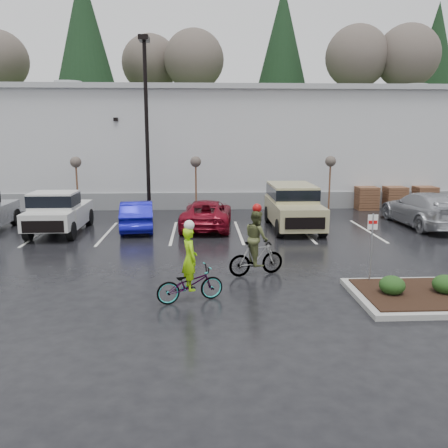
{
  "coord_description": "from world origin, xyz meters",
  "views": [
    {
      "loc": [
        -1.23,
        -13.19,
        4.59
      ],
      "look_at": [
        -0.41,
        3.41,
        1.3
      ],
      "focal_mm": 38.0,
      "sensor_mm": 36.0,
      "label": 1
    }
  ],
  "objects_px": {
    "cyclist_olive": "(256,249)",
    "pallet_stack_a": "(366,198)",
    "lamppost": "(146,109)",
    "sapling_east": "(330,164)",
    "pallet_stack_b": "(395,198)",
    "sapling_mid": "(196,165)",
    "car_red": "(207,214)",
    "pallet_stack_c": "(424,198)",
    "pickup_white": "(61,211)",
    "car_blue": "(137,215)",
    "fire_lane_sign": "(372,240)",
    "car_far_silver": "(424,209)",
    "cyclist_hivis": "(190,277)",
    "sapling_west": "(76,165)",
    "suv_tan": "(294,207)"
  },
  "relations": [
    {
      "from": "cyclist_olive",
      "to": "pallet_stack_a",
      "type": "bearing_deg",
      "value": -49.69
    },
    {
      "from": "lamppost",
      "to": "sapling_east",
      "type": "height_order",
      "value": "lamppost"
    },
    {
      "from": "pallet_stack_b",
      "to": "sapling_mid",
      "type": "bearing_deg",
      "value": -175.11
    },
    {
      "from": "car_red",
      "to": "sapling_mid",
      "type": "bearing_deg",
      "value": -77.37
    },
    {
      "from": "pallet_stack_c",
      "to": "pickup_white",
      "type": "relative_size",
      "value": 0.26
    },
    {
      "from": "cyclist_olive",
      "to": "car_red",
      "type": "bearing_deg",
      "value": -6.22
    },
    {
      "from": "pickup_white",
      "to": "pallet_stack_a",
      "type": "bearing_deg",
      "value": 18.68
    },
    {
      "from": "lamppost",
      "to": "cyclist_olive",
      "type": "height_order",
      "value": "lamppost"
    },
    {
      "from": "sapling_east",
      "to": "car_blue",
      "type": "distance_m",
      "value": 11.23
    },
    {
      "from": "sapling_mid",
      "to": "pallet_stack_b",
      "type": "height_order",
      "value": "sapling_mid"
    },
    {
      "from": "fire_lane_sign",
      "to": "pickup_white",
      "type": "height_order",
      "value": "fire_lane_sign"
    },
    {
      "from": "pallet_stack_a",
      "to": "cyclist_olive",
      "type": "distance_m",
      "value": 14.87
    },
    {
      "from": "pallet_stack_a",
      "to": "car_far_silver",
      "type": "distance_m",
      "value": 5.12
    },
    {
      "from": "pickup_white",
      "to": "car_red",
      "type": "distance_m",
      "value": 6.72
    },
    {
      "from": "pallet_stack_a",
      "to": "car_red",
      "type": "bearing_deg",
      "value": -152.5
    },
    {
      "from": "lamppost",
      "to": "pallet_stack_a",
      "type": "relative_size",
      "value": 6.83
    },
    {
      "from": "pickup_white",
      "to": "cyclist_olive",
      "type": "distance_m",
      "value": 10.83
    },
    {
      "from": "sapling_mid",
      "to": "sapling_east",
      "type": "height_order",
      "value": "same"
    },
    {
      "from": "pallet_stack_b",
      "to": "pallet_stack_c",
      "type": "height_order",
      "value": "same"
    },
    {
      "from": "lamppost",
      "to": "car_red",
      "type": "relative_size",
      "value": 1.9
    },
    {
      "from": "fire_lane_sign",
      "to": "car_blue",
      "type": "bearing_deg",
      "value": 132.84
    },
    {
      "from": "pickup_white",
      "to": "cyclist_hivis",
      "type": "relative_size",
      "value": 2.3
    },
    {
      "from": "cyclist_olive",
      "to": "pallet_stack_c",
      "type": "bearing_deg",
      "value": -59.7
    },
    {
      "from": "fire_lane_sign",
      "to": "pickup_white",
      "type": "bearing_deg",
      "value": 143.92
    },
    {
      "from": "sapling_mid",
      "to": "car_red",
      "type": "relative_size",
      "value": 0.66
    },
    {
      "from": "sapling_west",
      "to": "suv_tan",
      "type": "distance_m",
      "value": 12.07
    },
    {
      "from": "fire_lane_sign",
      "to": "car_red",
      "type": "bearing_deg",
      "value": 118.22
    },
    {
      "from": "pallet_stack_b",
      "to": "car_blue",
      "type": "height_order",
      "value": "car_blue"
    },
    {
      "from": "sapling_east",
      "to": "pallet_stack_a",
      "type": "relative_size",
      "value": 2.37
    },
    {
      "from": "lamppost",
      "to": "fire_lane_sign",
      "type": "bearing_deg",
      "value": -56.54
    },
    {
      "from": "fire_lane_sign",
      "to": "cyclist_hivis",
      "type": "distance_m",
      "value": 5.5
    },
    {
      "from": "pallet_stack_c",
      "to": "fire_lane_sign",
      "type": "distance_m",
      "value": 16.07
    },
    {
      "from": "pallet_stack_b",
      "to": "car_far_silver",
      "type": "relative_size",
      "value": 0.24
    },
    {
      "from": "pallet_stack_c",
      "to": "pallet_stack_a",
      "type": "bearing_deg",
      "value": 180.0
    },
    {
      "from": "sapling_west",
      "to": "car_red",
      "type": "xyz_separation_m",
      "value": [
        7.04,
        -3.92,
        -2.05
      ]
    },
    {
      "from": "sapling_west",
      "to": "cyclist_olive",
      "type": "bearing_deg",
      "value": -53.57
    },
    {
      "from": "sapling_west",
      "to": "car_blue",
      "type": "distance_m",
      "value": 5.95
    },
    {
      "from": "fire_lane_sign",
      "to": "pickup_white",
      "type": "relative_size",
      "value": 0.42
    },
    {
      "from": "pickup_white",
      "to": "car_far_silver",
      "type": "relative_size",
      "value": 0.91
    },
    {
      "from": "car_red",
      "to": "car_far_silver",
      "type": "distance_m",
      "value": 10.58
    },
    {
      "from": "pallet_stack_a",
      "to": "car_blue",
      "type": "height_order",
      "value": "car_blue"
    },
    {
      "from": "car_blue",
      "to": "pallet_stack_a",
      "type": "bearing_deg",
      "value": -164.34
    },
    {
      "from": "sapling_east",
      "to": "pallet_stack_a",
      "type": "xyz_separation_m",
      "value": [
        2.5,
        1.0,
        -2.05
      ]
    },
    {
      "from": "pallet_stack_c",
      "to": "suv_tan",
      "type": "xyz_separation_m",
      "value": [
        -8.86,
        -5.32,
        0.35
      ]
    },
    {
      "from": "sapling_mid",
      "to": "car_red",
      "type": "height_order",
      "value": "sapling_mid"
    },
    {
      "from": "fire_lane_sign",
      "to": "pallet_stack_a",
      "type": "bearing_deg",
      "value": 71.19
    },
    {
      "from": "pallet_stack_a",
      "to": "pallet_stack_c",
      "type": "distance_m",
      "value": 3.5
    },
    {
      "from": "fire_lane_sign",
      "to": "car_red",
      "type": "distance_m",
      "value": 10.1
    },
    {
      "from": "sapling_mid",
      "to": "car_blue",
      "type": "relative_size",
      "value": 0.77
    },
    {
      "from": "sapling_mid",
      "to": "pallet_stack_b",
      "type": "xyz_separation_m",
      "value": [
        11.7,
        1.0,
        -2.05
      ]
    }
  ]
}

